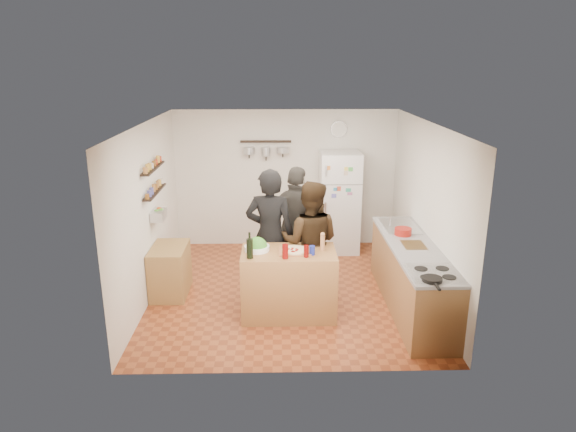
{
  "coord_description": "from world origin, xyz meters",
  "views": [
    {
      "loc": [
        -0.16,
        -7.05,
        3.33
      ],
      "look_at": [
        0.0,
        0.1,
        1.15
      ],
      "focal_mm": 32.0,
      "sensor_mm": 36.0,
      "label": 1
    }
  ],
  "objects_px": {
    "salad_bowl": "(257,248)",
    "fridge": "(339,202)",
    "wine_bottle": "(250,249)",
    "side_table": "(170,270)",
    "prep_island": "(289,283)",
    "pepper_mill": "(323,243)",
    "person_center": "(310,242)",
    "person_back": "(297,226)",
    "counter_run": "(412,277)",
    "wall_clock": "(339,129)",
    "person_left": "(270,235)",
    "salt_canister": "(312,250)",
    "red_bowl": "(403,232)",
    "skillet": "(432,279)"
  },
  "relations": [
    {
      "from": "pepper_mill",
      "to": "red_bowl",
      "type": "relative_size",
      "value": 0.81
    },
    {
      "from": "prep_island",
      "to": "wine_bottle",
      "type": "xyz_separation_m",
      "value": [
        -0.5,
        -0.22,
        0.58
      ]
    },
    {
      "from": "person_back",
      "to": "counter_run",
      "type": "distance_m",
      "value": 1.84
    },
    {
      "from": "person_left",
      "to": "wall_clock",
      "type": "xyz_separation_m",
      "value": [
        1.21,
        2.27,
        1.19
      ]
    },
    {
      "from": "salad_bowl",
      "to": "person_center",
      "type": "distance_m",
      "value": 0.83
    },
    {
      "from": "person_center",
      "to": "skillet",
      "type": "height_order",
      "value": "person_center"
    },
    {
      "from": "counter_run",
      "to": "skillet",
      "type": "relative_size",
      "value": 11.36
    },
    {
      "from": "prep_island",
      "to": "salad_bowl",
      "type": "distance_m",
      "value": 0.65
    },
    {
      "from": "wine_bottle",
      "to": "salt_canister",
      "type": "relative_size",
      "value": 2.11
    },
    {
      "from": "salad_bowl",
      "to": "side_table",
      "type": "height_order",
      "value": "salad_bowl"
    },
    {
      "from": "pepper_mill",
      "to": "person_center",
      "type": "xyz_separation_m",
      "value": [
        -0.14,
        0.38,
        -0.13
      ]
    },
    {
      "from": "wine_bottle",
      "to": "salt_canister",
      "type": "xyz_separation_m",
      "value": [
        0.8,
        0.1,
        -0.07
      ]
    },
    {
      "from": "wine_bottle",
      "to": "person_center",
      "type": "height_order",
      "value": "person_center"
    },
    {
      "from": "wine_bottle",
      "to": "red_bowl",
      "type": "distance_m",
      "value": 2.31
    },
    {
      "from": "person_back",
      "to": "fridge",
      "type": "relative_size",
      "value": 1.02
    },
    {
      "from": "salad_bowl",
      "to": "counter_run",
      "type": "bearing_deg",
      "value": 3.28
    },
    {
      "from": "salt_canister",
      "to": "fridge",
      "type": "distance_m",
      "value": 2.68
    },
    {
      "from": "pepper_mill",
      "to": "person_left",
      "type": "relative_size",
      "value": 0.1
    },
    {
      "from": "salad_bowl",
      "to": "fridge",
      "type": "relative_size",
      "value": 0.19
    },
    {
      "from": "person_left",
      "to": "person_center",
      "type": "bearing_deg",
      "value": 178.44
    },
    {
      "from": "wine_bottle",
      "to": "person_left",
      "type": "bearing_deg",
      "value": 71.62
    },
    {
      "from": "wine_bottle",
      "to": "side_table",
      "type": "height_order",
      "value": "wine_bottle"
    },
    {
      "from": "person_back",
      "to": "fridge",
      "type": "distance_m",
      "value": 1.64
    },
    {
      "from": "counter_run",
      "to": "red_bowl",
      "type": "height_order",
      "value": "red_bowl"
    },
    {
      "from": "prep_island",
      "to": "fridge",
      "type": "distance_m",
      "value": 2.69
    },
    {
      "from": "person_center",
      "to": "counter_run",
      "type": "distance_m",
      "value": 1.49
    },
    {
      "from": "skillet",
      "to": "person_back",
      "type": "bearing_deg",
      "value": 125.4
    },
    {
      "from": "prep_island",
      "to": "pepper_mill",
      "type": "xyz_separation_m",
      "value": [
        0.45,
        0.05,
        0.55
      ]
    },
    {
      "from": "salad_bowl",
      "to": "wall_clock",
      "type": "relative_size",
      "value": 1.11
    },
    {
      "from": "salad_bowl",
      "to": "counter_run",
      "type": "relative_size",
      "value": 0.13
    },
    {
      "from": "person_center",
      "to": "wine_bottle",
      "type": "bearing_deg",
      "value": 50.25
    },
    {
      "from": "salad_bowl",
      "to": "skillet",
      "type": "distance_m",
      "value": 2.29
    },
    {
      "from": "person_left",
      "to": "person_center",
      "type": "height_order",
      "value": "person_left"
    },
    {
      "from": "person_left",
      "to": "red_bowl",
      "type": "xyz_separation_m",
      "value": [
        1.91,
        0.07,
        0.01
      ]
    },
    {
      "from": "counter_run",
      "to": "skillet",
      "type": "distance_m",
      "value": 1.28
    },
    {
      "from": "pepper_mill",
      "to": "wall_clock",
      "type": "height_order",
      "value": "wall_clock"
    },
    {
      "from": "salad_bowl",
      "to": "fridge",
      "type": "distance_m",
      "value": 2.79
    },
    {
      "from": "wine_bottle",
      "to": "fridge",
      "type": "xyz_separation_m",
      "value": [
        1.46,
        2.69,
        -0.14
      ]
    },
    {
      "from": "prep_island",
      "to": "skillet",
      "type": "xyz_separation_m",
      "value": [
        1.61,
        -1.0,
        0.49
      ]
    },
    {
      "from": "red_bowl",
      "to": "salt_canister",
      "type": "bearing_deg",
      "value": -151.8
    },
    {
      "from": "wine_bottle",
      "to": "person_left",
      "type": "relative_size",
      "value": 0.13
    },
    {
      "from": "wall_clock",
      "to": "skillet",
      "type": "bearing_deg",
      "value": -80.3
    },
    {
      "from": "salad_bowl",
      "to": "person_center",
      "type": "xyz_separation_m",
      "value": [
        0.73,
        0.38,
        -0.06
      ]
    },
    {
      "from": "person_back",
      "to": "red_bowl",
      "type": "xyz_separation_m",
      "value": [
        1.51,
        -0.44,
        0.05
      ]
    },
    {
      "from": "wine_bottle",
      "to": "person_left",
      "type": "distance_m",
      "value": 0.8
    },
    {
      "from": "wine_bottle",
      "to": "counter_run",
      "type": "xyz_separation_m",
      "value": [
        2.21,
        0.39,
        -0.59
      ]
    },
    {
      "from": "red_bowl",
      "to": "counter_run",
      "type": "bearing_deg",
      "value": -83.47
    },
    {
      "from": "counter_run",
      "to": "prep_island",
      "type": "bearing_deg",
      "value": -174.25
    },
    {
      "from": "fridge",
      "to": "wall_clock",
      "type": "bearing_deg",
      "value": 90.0
    },
    {
      "from": "counter_run",
      "to": "wall_clock",
      "type": "height_order",
      "value": "wall_clock"
    }
  ]
}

